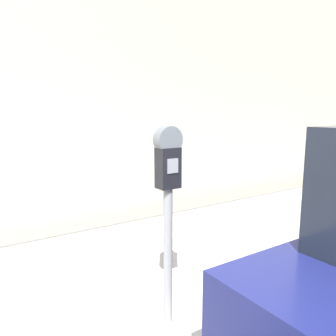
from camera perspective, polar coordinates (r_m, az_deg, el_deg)
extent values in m
cube|color=#BCB7AD|center=(3.58, -12.58, -19.42)|extent=(24.00, 2.80, 0.11)
cube|color=beige|center=(5.05, -21.89, 18.87)|extent=(24.00, 0.30, 5.29)
cylinder|color=gray|center=(2.68, 0.00, -15.08)|extent=(0.07, 0.07, 1.11)
cube|color=black|center=(2.46, 0.00, 0.03)|extent=(0.17, 0.12, 0.31)
cube|color=gray|center=(2.41, 0.83, 0.36)|extent=(0.09, 0.01, 0.11)
cylinder|color=slate|center=(2.44, 0.00, 4.93)|extent=(0.21, 0.10, 0.21)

